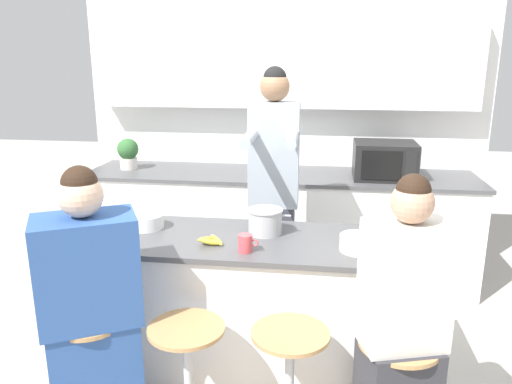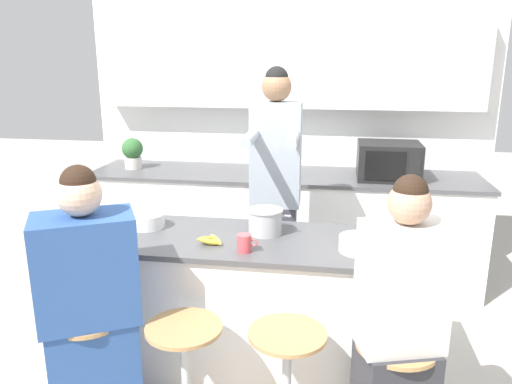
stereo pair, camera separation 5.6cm
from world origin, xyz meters
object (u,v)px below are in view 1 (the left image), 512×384
Objects in this scene: person_cooking at (274,204)px; microwave at (385,160)px; coffee_cup_near at (245,243)px; fruit_bowl at (147,221)px; banana_bunch at (211,240)px; person_wrapped_blanket at (93,319)px; potted_plant at (128,153)px; bar_stool_center_left at (189,383)px; cooking_pot at (265,221)px; kitchen_island at (254,311)px; bar_stool_leftmost at (94,374)px; person_seated_near at (400,345)px.

person_cooking is 3.75× the size of microwave.
microwave reaches higher than coffee_cup_near.
coffee_cup_near reaches higher than fruit_bowl.
person_cooking is 11.64× the size of banana_bunch.
coffee_cup_near is (0.63, -0.29, 0.01)m from fruit_bowl.
person_wrapped_blanket reaches higher than fruit_bowl.
potted_plant is at bearing 78.58° from person_wrapped_blanket.
microwave is (0.87, 1.65, 0.12)m from coffee_cup_near.
person_cooking is at bearing -133.53° from microwave.
bar_stool_center_left is 4.23× the size of banana_bunch.
bar_stool_center_left is 0.73m from coffee_cup_near.
bar_stool_center_left is 2.28× the size of cooking_pot.
potted_plant is (-0.62, 2.06, 0.40)m from person_wrapped_blanket.
bar_stool_center_left is at bearing -62.35° from potted_plant.
banana_bunch is at bearing 86.98° from bar_stool_center_left.
microwave reaches higher than kitchen_island.
person_cooking is at bearing 70.04° from banana_bunch.
cooking_pot is at bearing -45.77° from potted_plant.
microwave is at bearing 61.50° from bar_stool_center_left.
person_wrapped_blanket is at bearing -138.77° from cooking_pot.
cooking_pot is 2.74× the size of coffee_cup_near.
cooking_pot is (0.75, 0.66, 0.31)m from person_wrapped_blanket.
coffee_cup_near is at bearing -20.59° from banana_bunch.
cooking_pot is 0.70m from fruit_bowl.
cooking_pot reaches higher than coffee_cup_near.
coffee_cup_near is (-0.06, -0.80, 0.03)m from person_cooking.
potted_plant is (-1.08, 2.06, 0.71)m from bar_stool_center_left.
cooking_pot is (0.78, 0.64, 0.62)m from bar_stool_leftmost.
person_wrapped_blanket is (-0.70, -0.57, 0.21)m from kitchen_island.
person_seated_near is at bearing -0.66° from bar_stool_leftmost.
person_wrapped_blanket reaches higher than potted_plant.
banana_bunch is 1.91m from microwave.
bar_stool_leftmost is 0.46× the size of person_seated_near.
person_seated_near is at bearing -0.44° from bar_stool_center_left.
fruit_bowl is at bearing 154.10° from banana_bunch.
person_cooking reaches higher than bar_stool_center_left.
bar_stool_center_left is at bearing 162.80° from person_seated_near.
banana_bunch is (-0.22, -0.12, 0.47)m from kitchen_island.
person_seated_near reaches higher than person_wrapped_blanket.
potted_plant is at bearing 178.85° from microwave.
cooking_pot is 1.45× the size of fruit_bowl.
potted_plant reaches higher than fruit_bowl.
person_cooking reaches higher than microwave.
person_seated_near is 1.55m from fruit_bowl.
person_cooking is at bearing 29.42° from person_wrapped_blanket.
person_cooking is 0.52m from cooking_pot.
person_cooking is at bearing -33.18° from potted_plant.
cooking_pot is at bearing 39.48° from bar_stool_leftmost.
person_seated_near reaches higher than cooking_pot.
cooking_pot reaches higher than kitchen_island.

